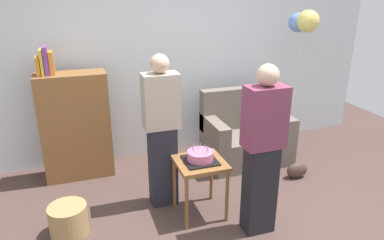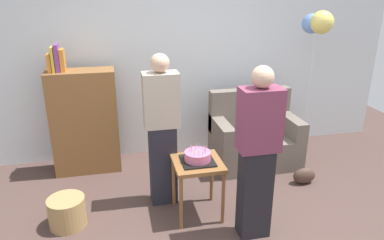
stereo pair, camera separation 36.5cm
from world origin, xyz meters
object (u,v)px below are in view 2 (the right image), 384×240
Objects in this scene: birthday_cake at (198,157)px; wicker_basket at (67,212)px; person_holding_cake at (257,155)px; couch at (254,138)px; side_table at (197,170)px; handbag at (304,176)px; bookshelf at (85,121)px; person_blowing_candles at (162,130)px; balloon_bunch at (318,23)px.

birthday_cake reaches higher than wicker_basket.
couch is at bearing -82.76° from person_holding_cake.
side_table is 1.49m from handbag.
handbag is (1.39, 0.31, -0.41)m from side_table.
bookshelf reaches higher than side_table.
couch is 2.19m from bookshelf.
person_blowing_candles is at bearing -48.09° from bookshelf.
couch is at bearing 44.45° from birthday_cake.
couch is 1.60m from person_holding_cake.
person_blowing_candles is (-0.30, 0.33, 0.32)m from side_table.
side_table is 1.35m from wicker_basket.
handbag is at bearing 7.38° from person_blowing_candles.
handbag is (0.39, -0.67, -0.24)m from couch.
balloon_bunch is (3.03, 0.88, 1.66)m from wicker_basket.
bookshelf is at bearing 132.08° from birthday_cake.
person_blowing_candles is (-0.30, 0.33, 0.18)m from birthday_cake.
bookshelf is at bearing 139.73° from person_blowing_candles.
bookshelf is at bearing 132.08° from side_table.
side_table is at bearing -150.87° from balloon_bunch.
balloon_bunch reaches higher than birthday_cake.
wicker_basket is 1.29× the size of handbag.
handbag is (2.53, -0.95, -0.57)m from bookshelf.
wicker_basket is (-1.29, 0.09, -0.50)m from birthday_cake.
person_holding_cake reaches higher than bookshelf.
birthday_cake is 0.64m from person_holding_cake.
bookshelf is 2.76m from handbag.
birthday_cake is (1.14, -1.26, -0.01)m from bookshelf.
side_table is at bearing -167.28° from handbag.
wicker_basket is at bearing -175.15° from handbag.
person_holding_cake reaches higher than handbag.
couch is 3.93× the size of handbag.
birthday_cake is 0.16× the size of balloon_bunch.
side_table is (-1.00, -0.99, 0.17)m from couch.
wicker_basket is at bearing 176.17° from birthday_cake.
side_table is 2.15× the size of handbag.
person_blowing_candles reaches higher than birthday_cake.
handbag is at bearing -59.81° from couch.
couch is 0.56× the size of balloon_bunch.
couch is 1.54m from person_blowing_candles.
handbag is 1.86m from balloon_bunch.
balloon_bunch is at bearing 29.13° from side_table.
wicker_basket is at bearing 12.62° from person_holding_cake.
handbag is at bearing -20.50° from bookshelf.
bookshelf is at bearing 82.54° from wicker_basket.
couch is at bearing 21.36° from wicker_basket.
person_holding_cake reaches higher than wicker_basket.
bookshelf is 5.04× the size of birthday_cake.
handbag is (0.95, 0.74, -0.73)m from person_holding_cake.
wicker_basket is (-2.30, -0.90, -0.19)m from couch.
person_blowing_candles is (-1.31, -0.66, 0.49)m from couch.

